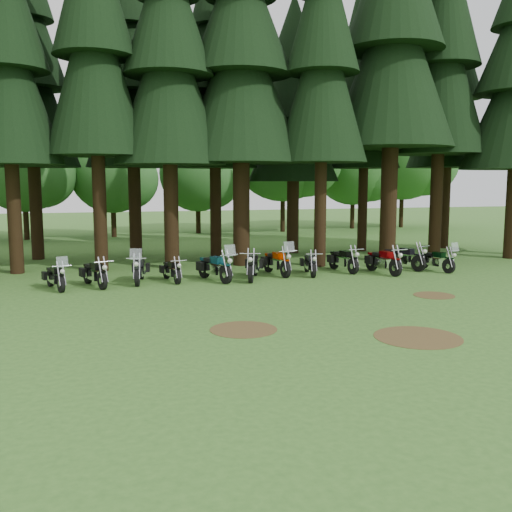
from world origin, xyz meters
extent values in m
plane|color=#346423|center=(0.00, 0.00, 0.00)|extent=(120.00, 120.00, 0.00)
cylinder|color=black|center=(-9.78, 9.82, 2.76)|extent=(0.58, 0.58, 5.53)
cone|color=black|center=(-9.78, 9.82, 8.06)|extent=(4.32, 4.32, 6.91)
cylinder|color=black|center=(-6.29, 9.51, 2.99)|extent=(0.58, 0.58, 5.99)
cone|color=black|center=(-6.29, 9.51, 8.73)|extent=(4.32, 4.32, 7.49)
cylinder|color=black|center=(-3.21, 9.40, 2.78)|extent=(0.66, 0.66, 5.57)
cone|color=black|center=(-3.21, 9.40, 8.12)|extent=(4.95, 4.95, 6.96)
cone|color=black|center=(-3.21, 9.40, 11.40)|extent=(3.96, 3.96, 5.87)
cylinder|color=black|center=(0.07, 9.44, 2.85)|extent=(0.77, 0.77, 5.70)
cone|color=black|center=(0.07, 9.44, 8.31)|extent=(5.81, 5.81, 7.12)
cone|color=black|center=(0.07, 9.44, 11.67)|extent=(4.65, 4.65, 6.01)
cylinder|color=black|center=(3.43, 8.02, 2.85)|extent=(0.55, 0.55, 5.71)
cone|color=black|center=(3.43, 8.02, 8.32)|extent=(4.15, 4.15, 7.14)
cone|color=black|center=(3.43, 8.02, 11.69)|extent=(3.32, 3.32, 6.03)
cylinder|color=black|center=(7.37, 8.76, 3.31)|extent=(0.80, 0.80, 6.62)
cone|color=black|center=(7.37, 8.76, 9.65)|extent=(5.98, 5.98, 8.27)
cylinder|color=black|center=(10.62, 9.61, 3.17)|extent=(0.64, 0.64, 6.35)
cone|color=black|center=(10.62, 9.61, 9.26)|extent=(4.79, 4.79, 7.93)
cylinder|color=black|center=(-9.26, 14.35, 2.76)|extent=(0.60, 0.60, 5.53)
cone|color=black|center=(-9.26, 14.35, 8.06)|extent=(4.52, 4.52, 6.91)
cone|color=black|center=(-9.26, 14.35, 11.32)|extent=(3.62, 3.62, 5.83)
cylinder|color=black|center=(-4.38, 14.40, 2.78)|extent=(0.65, 0.65, 5.55)
cone|color=black|center=(-4.38, 14.40, 8.10)|extent=(4.85, 4.85, 6.94)
cone|color=black|center=(-4.38, 14.40, 11.38)|extent=(3.88, 3.88, 5.86)
cylinder|color=black|center=(-0.37, 12.94, 2.76)|extent=(0.58, 0.58, 5.52)
cone|color=black|center=(-0.37, 12.94, 8.05)|extent=(4.35, 4.35, 6.90)
cone|color=black|center=(-0.37, 12.94, 11.31)|extent=(3.48, 3.48, 5.83)
cylinder|color=black|center=(4.04, 13.25, 2.35)|extent=(0.66, 0.66, 4.70)
cone|color=black|center=(4.04, 13.25, 6.85)|extent=(4.94, 4.94, 5.87)
cone|color=black|center=(4.04, 13.25, 9.62)|extent=(3.95, 3.95, 4.96)
cone|color=black|center=(4.04, 13.25, 11.82)|extent=(2.77, 2.77, 3.91)
cylinder|color=black|center=(8.07, 12.86, 2.78)|extent=(0.53, 0.53, 5.56)
cone|color=black|center=(8.07, 12.86, 8.11)|extent=(3.94, 3.94, 6.95)
cone|color=black|center=(8.07, 12.86, 11.40)|extent=(3.15, 3.15, 5.87)
cylinder|color=black|center=(13.36, 12.79, 2.82)|extent=(0.61, 0.61, 5.65)
cone|color=black|center=(13.36, 12.79, 8.24)|extent=(4.59, 4.59, 7.06)
cone|color=black|center=(13.36, 12.79, 11.57)|extent=(3.67, 3.67, 5.96)
cylinder|color=black|center=(-10.73, 24.98, 1.40)|extent=(0.36, 0.36, 2.80)
sphere|color=#2A6026|center=(-10.73, 24.98, 5.13)|extent=(6.53, 6.53, 6.53)
sphere|color=#2A6026|center=(-9.61, 24.23, 4.48)|extent=(4.67, 4.67, 4.67)
cylinder|color=black|center=(-4.99, 25.31, 1.27)|extent=(0.36, 0.36, 2.55)
sphere|color=#2A6026|center=(-4.99, 25.31, 4.67)|extent=(5.95, 5.95, 5.95)
sphere|color=#2A6026|center=(-3.97, 24.63, 4.08)|extent=(4.25, 4.25, 4.25)
cylinder|color=black|center=(1.32, 26.50, 1.23)|extent=(0.36, 0.36, 2.47)
sphere|color=#2A6026|center=(1.32, 26.50, 4.53)|extent=(5.76, 5.76, 5.76)
sphere|color=#2A6026|center=(2.30, 25.84, 3.95)|extent=(4.12, 4.12, 4.12)
cylinder|color=black|center=(7.92, 25.96, 1.76)|extent=(0.36, 0.36, 3.52)
sphere|color=#2A6026|center=(7.92, 25.96, 6.45)|extent=(8.21, 8.21, 8.21)
sphere|color=#2A6026|center=(9.33, 25.02, 5.63)|extent=(5.87, 5.87, 5.87)
cylinder|color=black|center=(14.54, 27.22, 1.47)|extent=(0.36, 0.36, 2.94)
sphere|color=#2A6026|center=(14.54, 27.22, 5.39)|extent=(6.86, 6.86, 6.86)
sphere|color=#2A6026|center=(15.72, 26.43, 4.70)|extent=(4.90, 4.90, 4.90)
cylinder|color=black|center=(19.09, 27.08, 1.76)|extent=(0.36, 0.36, 3.52)
sphere|color=#2A6026|center=(19.09, 27.08, 6.45)|extent=(8.20, 8.20, 8.20)
sphere|color=#2A6026|center=(20.49, 26.14, 5.62)|extent=(5.86, 5.86, 5.86)
cylinder|color=#4C3D1E|center=(-3.00, -2.00, 0.01)|extent=(1.80, 1.80, 0.01)
cylinder|color=#4C3D1E|center=(4.50, 0.50, 0.01)|extent=(1.40, 1.40, 0.01)
cylinder|color=#4C3D1E|center=(1.00, -4.00, 0.01)|extent=(2.20, 2.20, 0.01)
cylinder|color=black|center=(-7.82, 4.75, 0.31)|extent=(0.31, 0.62, 0.61)
cylinder|color=black|center=(-8.25, 6.12, 0.31)|extent=(0.31, 0.62, 0.61)
cube|color=silver|center=(-8.05, 5.48, 0.39)|extent=(0.44, 0.70, 0.32)
cube|color=black|center=(-7.98, 5.28, 0.72)|extent=(0.42, 0.57, 0.22)
cube|color=black|center=(-8.11, 5.69, 0.69)|extent=(0.42, 0.57, 0.11)
cube|color=silver|center=(-7.73, 4.49, 1.13)|extent=(0.41, 0.23, 0.37)
cylinder|color=black|center=(-6.40, 4.88, 0.33)|extent=(0.35, 0.67, 0.66)
cylinder|color=black|center=(-6.90, 6.35, 0.33)|extent=(0.35, 0.67, 0.66)
cube|color=silver|center=(-6.67, 5.67, 0.42)|extent=(0.49, 0.75, 0.34)
cube|color=black|center=(-6.59, 5.45, 0.78)|extent=(0.46, 0.62, 0.24)
cube|color=black|center=(-6.74, 5.88, 0.74)|extent=(0.46, 0.62, 0.12)
cylinder|color=black|center=(-5.13, 5.21, 0.34)|extent=(0.27, 0.70, 0.68)
cylinder|color=black|center=(-4.82, 6.78, 0.34)|extent=(0.27, 0.70, 0.68)
cube|color=silver|center=(-4.96, 6.05, 0.43)|extent=(0.42, 0.76, 0.35)
cube|color=#222227|center=(-5.01, 5.81, 0.81)|extent=(0.41, 0.62, 0.25)
cube|color=black|center=(-4.92, 6.28, 0.76)|extent=(0.41, 0.62, 0.12)
cube|color=silver|center=(-5.18, 4.91, 1.26)|extent=(0.45, 0.21, 0.41)
cylinder|color=black|center=(-3.62, 5.23, 0.29)|extent=(0.22, 0.60, 0.58)
cylinder|color=black|center=(-3.85, 6.58, 0.29)|extent=(0.22, 0.60, 0.58)
cube|color=silver|center=(-3.74, 5.95, 0.37)|extent=(0.35, 0.65, 0.30)
cube|color=black|center=(-3.71, 5.75, 0.69)|extent=(0.34, 0.52, 0.21)
cube|color=black|center=(-3.78, 6.15, 0.66)|extent=(0.34, 0.52, 0.11)
cylinder|color=black|center=(-1.83, 4.77, 0.36)|extent=(0.37, 0.73, 0.72)
cylinder|color=black|center=(-2.35, 6.37, 0.36)|extent=(0.37, 0.73, 0.72)
cube|color=silver|center=(-2.11, 5.62, 0.46)|extent=(0.52, 0.82, 0.37)
cube|color=#104353|center=(-2.03, 5.38, 0.85)|extent=(0.49, 0.67, 0.26)
cube|color=black|center=(-2.18, 5.86, 0.80)|extent=(0.49, 0.67, 0.13)
cube|color=silver|center=(-1.73, 4.46, 1.33)|extent=(0.48, 0.27, 0.43)
cylinder|color=black|center=(-0.85, 4.70, 0.37)|extent=(0.42, 0.74, 0.74)
cylinder|color=black|center=(-0.21, 6.31, 0.37)|extent=(0.42, 0.74, 0.74)
cube|color=silver|center=(-0.51, 5.56, 0.47)|extent=(0.58, 0.84, 0.38)
cube|color=black|center=(-0.60, 5.32, 0.87)|extent=(0.54, 0.69, 0.27)
cube|color=black|center=(-0.41, 5.79, 0.83)|extent=(0.54, 0.69, 0.13)
cylinder|color=black|center=(0.82, 5.40, 0.35)|extent=(0.23, 0.72, 0.71)
cylinder|color=black|center=(0.63, 7.05, 0.35)|extent=(0.23, 0.72, 0.71)
cube|color=silver|center=(0.72, 6.28, 0.45)|extent=(0.39, 0.78, 0.36)
cube|color=#B82900|center=(0.74, 6.04, 0.84)|extent=(0.39, 0.62, 0.26)
cube|color=black|center=(0.69, 6.53, 0.79)|extent=(0.39, 0.62, 0.13)
cube|color=silver|center=(0.86, 5.08, 1.31)|extent=(0.46, 0.19, 0.42)
cylinder|color=black|center=(1.93, 5.14, 0.31)|extent=(0.26, 0.64, 0.63)
cylinder|color=black|center=(2.23, 6.58, 0.31)|extent=(0.26, 0.64, 0.63)
cube|color=silver|center=(2.09, 5.91, 0.40)|extent=(0.39, 0.70, 0.32)
cube|color=black|center=(2.04, 5.69, 0.74)|extent=(0.38, 0.57, 0.23)
cube|color=black|center=(2.13, 6.12, 0.70)|extent=(0.38, 0.57, 0.11)
cylinder|color=black|center=(3.88, 5.47, 0.34)|extent=(0.21, 0.69, 0.68)
cylinder|color=black|center=(3.71, 7.05, 0.34)|extent=(0.21, 0.69, 0.68)
cube|color=silver|center=(3.79, 6.31, 0.43)|extent=(0.36, 0.74, 0.35)
cube|color=black|center=(3.82, 6.07, 0.80)|extent=(0.37, 0.59, 0.25)
cube|color=black|center=(3.77, 6.54, 0.76)|extent=(0.37, 0.59, 0.12)
cylinder|color=black|center=(5.29, 4.43, 0.36)|extent=(0.24, 0.72, 0.71)
cylinder|color=black|center=(5.09, 6.09, 0.36)|extent=(0.24, 0.72, 0.71)
cube|color=silver|center=(5.18, 5.31, 0.45)|extent=(0.39, 0.79, 0.37)
cube|color=#6E0307|center=(5.21, 5.07, 0.84)|extent=(0.39, 0.63, 0.26)
cube|color=black|center=(5.15, 5.56, 0.80)|extent=(0.39, 0.63, 0.13)
cylinder|color=black|center=(6.93, 5.29, 0.35)|extent=(0.39, 0.72, 0.71)
cylinder|color=black|center=(6.35, 6.85, 0.35)|extent=(0.39, 0.72, 0.71)
cube|color=silver|center=(6.62, 6.12, 0.45)|extent=(0.54, 0.81, 0.37)
cube|color=black|center=(6.71, 5.89, 0.84)|extent=(0.51, 0.67, 0.26)
cube|color=black|center=(6.54, 6.35, 0.79)|extent=(0.51, 0.67, 0.13)
cylinder|color=black|center=(7.90, 4.49, 0.31)|extent=(0.28, 0.64, 0.63)
cylinder|color=black|center=(7.55, 5.93, 0.31)|extent=(0.28, 0.64, 0.63)
cube|color=silver|center=(7.71, 5.26, 0.40)|extent=(0.42, 0.71, 0.32)
cube|color=black|center=(7.77, 5.05, 0.74)|extent=(0.40, 0.58, 0.23)
cube|color=black|center=(7.66, 5.47, 0.70)|extent=(0.40, 0.58, 0.11)
cube|color=silver|center=(7.97, 4.22, 1.16)|extent=(0.42, 0.21, 0.38)
camera|label=1|loc=(-6.91, -16.19, 3.89)|focal=40.00mm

